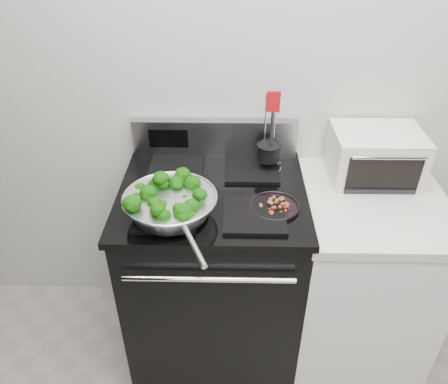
{
  "coord_description": "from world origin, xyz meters",
  "views": [
    {
      "loc": [
        -0.22,
        -0.1,
        1.98
      ],
      "look_at": [
        -0.25,
        1.36,
        0.98
      ],
      "focal_mm": 35.0,
      "sensor_mm": 36.0,
      "label": 1
    }
  ],
  "objects_px": {
    "gas_range": "(214,270)",
    "bacon_plate": "(274,204)",
    "toaster_oven": "(375,155)",
    "skillet": "(171,204)",
    "utensil_holder": "(269,156)"
  },
  "relations": [
    {
      "from": "gas_range",
      "to": "bacon_plate",
      "type": "relative_size",
      "value": 5.68
    },
    {
      "from": "gas_range",
      "to": "toaster_oven",
      "type": "bearing_deg",
      "value": 13.92
    },
    {
      "from": "bacon_plate",
      "to": "toaster_oven",
      "type": "height_order",
      "value": "toaster_oven"
    },
    {
      "from": "skillet",
      "to": "toaster_oven",
      "type": "xyz_separation_m",
      "value": [
        0.86,
        0.35,
        0.02
      ]
    },
    {
      "from": "utensil_holder",
      "to": "toaster_oven",
      "type": "height_order",
      "value": "utensil_holder"
    },
    {
      "from": "skillet",
      "to": "bacon_plate",
      "type": "xyz_separation_m",
      "value": [
        0.4,
        0.06,
        -0.04
      ]
    },
    {
      "from": "skillet",
      "to": "bacon_plate",
      "type": "height_order",
      "value": "skillet"
    },
    {
      "from": "utensil_holder",
      "to": "gas_range",
      "type": "bearing_deg",
      "value": -139.57
    },
    {
      "from": "utensil_holder",
      "to": "toaster_oven",
      "type": "xyz_separation_m",
      "value": [
        0.47,
        -0.0,
        0.01
      ]
    },
    {
      "from": "skillet",
      "to": "utensil_holder",
      "type": "relative_size",
      "value": 1.47
    },
    {
      "from": "gas_range",
      "to": "utensil_holder",
      "type": "distance_m",
      "value": 0.61
    },
    {
      "from": "bacon_plate",
      "to": "utensil_holder",
      "type": "distance_m",
      "value": 0.3
    },
    {
      "from": "toaster_oven",
      "to": "utensil_holder",
      "type": "bearing_deg",
      "value": 179.22
    },
    {
      "from": "skillet",
      "to": "toaster_oven",
      "type": "height_order",
      "value": "toaster_oven"
    },
    {
      "from": "gas_range",
      "to": "skillet",
      "type": "relative_size",
      "value": 2.05
    }
  ]
}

